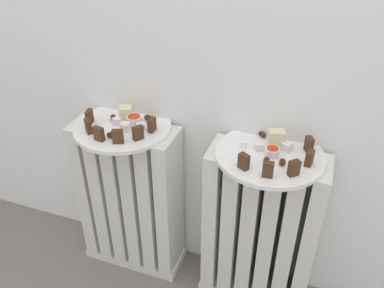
{
  "coord_description": "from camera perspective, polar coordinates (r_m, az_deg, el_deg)",
  "views": [
    {
      "loc": [
        0.32,
        -0.61,
        1.17
      ],
      "look_at": [
        0.0,
        0.28,
        0.55
      ],
      "focal_mm": 37.06,
      "sensor_mm": 36.0,
      "label": 1
    }
  ],
  "objects": [
    {
      "name": "dark_cake_slice_right_1",
      "position": [
        0.98,
        10.88,
        -3.63
      ],
      "size": [
        0.03,
        0.02,
        0.04
      ],
      "primitive_type": "cube",
      "rotation": [
        0.0,
        0.0,
        0.12
      ],
      "color": "#472B19",
      "rests_on": "plate_right"
    },
    {
      "name": "turkish_delight_left_1",
      "position": [
        1.16,
        -7.43,
        2.51
      ],
      "size": [
        0.03,
        0.03,
        0.02
      ],
      "primitive_type": "cube",
      "rotation": [
        0.0,
        0.0,
        0.7
      ],
      "color": "white",
      "rests_on": "plate_left"
    },
    {
      "name": "fork",
      "position": [
        1.07,
        7.33,
        -1.0
      ],
      "size": [
        0.03,
        0.09,
        0.0
      ],
      "color": "silver",
      "rests_on": "plate_right"
    },
    {
      "name": "plate_right",
      "position": [
        1.08,
        11.11,
        -1.54
      ],
      "size": [
        0.29,
        0.29,
        0.01
      ],
      "primitive_type": "cylinder",
      "color": "white",
      "rests_on": "radiator_right"
    },
    {
      "name": "medjool_date_right_2",
      "position": [
        1.03,
        10.67,
        -2.35
      ],
      "size": [
        0.02,
        0.03,
        0.02
      ],
      "primitive_type": "ellipsoid",
      "rotation": [
        0.0,
        0.0,
        1.79
      ],
      "color": "#3D1E0F",
      "rests_on": "plate_right"
    },
    {
      "name": "medjool_date_right_1",
      "position": [
        1.14,
        10.08,
        1.41
      ],
      "size": [
        0.03,
        0.03,
        0.01
      ],
      "primitive_type": "ellipsoid",
      "rotation": [
        0.0,
        0.0,
        2.35
      ],
      "color": "#3D1E0F",
      "rests_on": "plate_right"
    },
    {
      "name": "dark_cake_slice_left_1",
      "position": [
        1.18,
        -14.7,
        2.5
      ],
      "size": [
        0.03,
        0.03,
        0.04
      ],
      "primitive_type": "cube",
      "rotation": [
        0.0,
        0.0,
        -0.77
      ],
      "color": "#472B19",
      "rests_on": "plate_left"
    },
    {
      "name": "medjool_date_left_0",
      "position": [
        1.23,
        -11.25,
        3.79
      ],
      "size": [
        0.03,
        0.03,
        0.02
      ],
      "primitive_type": "ellipsoid",
      "rotation": [
        0.0,
        0.0,
        2.34
      ],
      "color": "#3D1E0F",
      "rests_on": "plate_left"
    },
    {
      "name": "radiator_left",
      "position": [
        1.37,
        -8.81,
        -7.9
      ],
      "size": [
        0.35,
        0.14,
        0.56
      ],
      "color": "silver",
      "rests_on": "ground_plane"
    },
    {
      "name": "dark_cake_slice_right_2",
      "position": [
        1.0,
        14.46,
        -3.38
      ],
      "size": [
        0.03,
        0.03,
        0.04
      ],
      "primitive_type": "cube",
      "rotation": [
        0.0,
        0.0,
        0.75
      ],
      "color": "#472B19",
      "rests_on": "plate_right"
    },
    {
      "name": "turkish_delight_left_0",
      "position": [
        1.2,
        -10.72,
        3.27
      ],
      "size": [
        0.03,
        0.03,
        0.02
      ],
      "primitive_type": "cube",
      "rotation": [
        0.0,
        0.0,
        1.14
      ],
      "color": "white",
      "rests_on": "plate_left"
    },
    {
      "name": "marble_cake_slice_right_0",
      "position": [
        1.09,
        11.97,
        0.71
      ],
      "size": [
        0.05,
        0.04,
        0.05
      ],
      "primitive_type": "cube",
      "rotation": [
        0.0,
        0.0,
        0.32
      ],
      "color": "beige",
      "rests_on": "plate_right"
    },
    {
      "name": "dark_cake_slice_left_0",
      "position": [
        1.22,
        -14.55,
        3.84
      ],
      "size": [
        0.02,
        0.03,
        0.04
      ],
      "primitive_type": "cube",
      "rotation": [
        0.0,
        0.0,
        -1.35
      ],
      "color": "#472B19",
      "rests_on": "plate_left"
    },
    {
      "name": "turkish_delight_right_0",
      "position": [
        1.09,
        13.5,
        -0.42
      ],
      "size": [
        0.03,
        0.03,
        0.02
      ],
      "primitive_type": "cube",
      "rotation": [
        0.0,
        0.0,
        1.12
      ],
      "color": "white",
      "rests_on": "plate_right"
    },
    {
      "name": "medjool_date_right_0",
      "position": [
        1.04,
        12.88,
        -2.54
      ],
      "size": [
        0.02,
        0.03,
        0.02
      ],
      "primitive_type": "ellipsoid",
      "rotation": [
        0.0,
        0.0,
        1.6
      ],
      "color": "#3D1E0F",
      "rests_on": "plate_right"
    },
    {
      "name": "dark_cake_slice_right_4",
      "position": [
        1.1,
        16.49,
        -0.07
      ],
      "size": [
        0.03,
        0.03,
        0.04
      ],
      "primitive_type": "cube",
      "rotation": [
        0.0,
        0.0,
        2.01
      ],
      "color": "#472B19",
      "rests_on": "plate_right"
    },
    {
      "name": "dark_cake_slice_right_3",
      "position": [
        1.05,
        16.56,
        -1.96
      ],
      "size": [
        0.02,
        0.03,
        0.04
      ],
      "primitive_type": "cube",
      "rotation": [
        0.0,
        0.0,
        1.38
      ],
      "color": "#472B19",
      "rests_on": "plate_right"
    },
    {
      "name": "turkish_delight_right_1",
      "position": [
        1.08,
        9.6,
        -0.35
      ],
      "size": [
        0.03,
        0.03,
        0.02
      ],
      "primitive_type": "cube",
      "rotation": [
        0.0,
        0.0,
        0.48
      ],
      "color": "white",
      "rests_on": "plate_right"
    },
    {
      "name": "jam_bowl_left",
      "position": [
        1.19,
        -8.31,
        3.47
      ],
      "size": [
        0.05,
        0.05,
        0.03
      ],
      "color": "white",
      "rests_on": "plate_left"
    },
    {
      "name": "radiator_right",
      "position": [
        1.27,
        9.7,
        -12.34
      ],
      "size": [
        0.35,
        0.14,
        0.56
      ],
      "color": "silver",
      "rests_on": "ground_plane"
    },
    {
      "name": "marble_cake_slice_left_0",
      "position": [
        1.22,
        -9.51,
        4.43
      ],
      "size": [
        0.05,
        0.05,
        0.04
      ],
      "primitive_type": "cube",
      "rotation": [
        0.0,
        0.0,
        0.36
      ],
      "color": "beige",
      "rests_on": "plate_left"
    },
    {
      "name": "dark_cake_slice_left_2",
      "position": [
        1.13,
        -13.27,
        1.44
      ],
      "size": [
        0.03,
        0.02,
        0.04
      ],
      "primitive_type": "cube",
      "rotation": [
        0.0,
        0.0,
        -0.2
      ],
      "color": "#472B19",
      "rests_on": "plate_left"
    },
    {
      "name": "dark_cake_slice_left_4",
      "position": [
        1.12,
        -7.78,
        1.58
      ],
      "size": [
        0.03,
        0.03,
        0.04
      ],
      "primitive_type": "cube",
      "rotation": [
        0.0,
        0.0,
        0.96
      ],
      "color": "#472B19",
      "rests_on": "plate_left"
    },
    {
      "name": "dark_cake_slice_right_0",
      "position": [
        1.0,
        7.45,
        -2.51
      ],
      "size": [
        0.03,
        0.03,
        0.04
      ],
      "primitive_type": "cube",
      "rotation": [
        0.0,
        0.0,
        -0.51
      ],
      "color": "#472B19",
      "rests_on": "plate_right"
    },
    {
      "name": "plate_left",
      "position": [
        1.21,
        -9.96,
        2.5
      ],
      "size": [
        0.29,
        0.29,
        0.01
      ],
      "primitive_type": "cylinder",
      "color": "white",
      "rests_on": "radiator_left"
    },
    {
      "name": "medjool_date_left_2",
      "position": [
        1.21,
        -6.33,
        3.79
      ],
      "size": [
        0.04,
        0.03,
        0.02
      ],
      "primitive_type": "ellipsoid",
      "rotation": [
        0.0,
        0.0,
        2.74
      ],
      "color": "#3D1E0F",
      "rests_on": "plate_left"
    },
    {
      "name": "turkish_delight_left_2",
      "position": [
        1.17,
        -9.58,
        2.44
      ],
      "size": [
        0.03,
        0.03,
        0.03
      ],
      "primitive_type": "cube",
      "rotation": [
        0.0,
        0.0,
        0.06
      ],
      "color": "white",
      "rests_on": "plate_left"
    },
    {
      "name": "dark_cake_slice_left_5",
      "position": [
        1.15,
        -5.79,
        2.75
      ],
      "size": [
        0.02,
        0.03,
        0.04
      ],
      "primitive_type": "cube",
      "rotation": [
        0.0,
        0.0,
        1.54
      ],
      "color": "#472B19",
      "rests_on": "plate_left"
    },
    {
      "name": "medjool_date_left_1",
      "position": [
        1.14,
        -11.58,
        1.31
      ],
      "size": [
        0.03,
        0.02,
        0.02
      ],
      "primitive_type": "ellipsoid",
      "rotation": [
        0.0,
        0.0,
        0.38
      ],
      "color": "#3D1E0F",
      "rests_on": "plate_left"
    },
    {
      "name": "dark_cake_slice_left_3",
      "position": [
        1.11,
        -10.64,
        1.07
      ],
      "size": [
        0.03,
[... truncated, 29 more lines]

